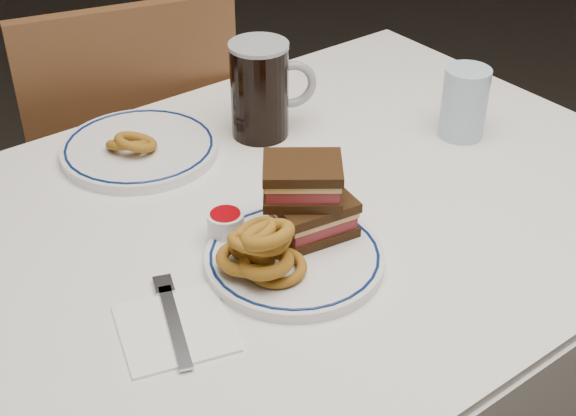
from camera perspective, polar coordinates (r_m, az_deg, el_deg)
dining_table at (r=1.26m, az=-0.85°, el=-4.38°), size 1.27×0.87×0.75m
chair_far at (r=1.81m, az=-11.08°, el=2.56°), size 0.51×0.51×0.91m
main_plate at (r=1.09m, az=0.46°, el=-3.57°), size 0.25×0.25×0.02m
reuben_sandwich at (r=1.10m, az=1.42°, el=0.70°), size 0.14×0.13×0.11m
onion_rings_main at (r=1.04m, az=-1.94°, el=-2.97°), size 0.11×0.11×0.09m
ketchup_ramekin at (r=1.12m, az=-4.46°, el=-0.96°), size 0.05×0.05×0.03m
beer_mug at (r=1.37m, az=-1.89°, el=8.46°), size 0.14×0.10×0.17m
water_glass at (r=1.40m, az=12.43°, el=7.32°), size 0.08×0.08×0.12m
far_plate at (r=1.36m, az=-10.51°, el=4.20°), size 0.26×0.26×0.02m
onion_rings_far at (r=1.34m, az=-11.07°, el=4.54°), size 0.08×0.09×0.06m
napkin_fork at (r=1.01m, az=-8.07°, el=-8.30°), size 0.17×0.18×0.01m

